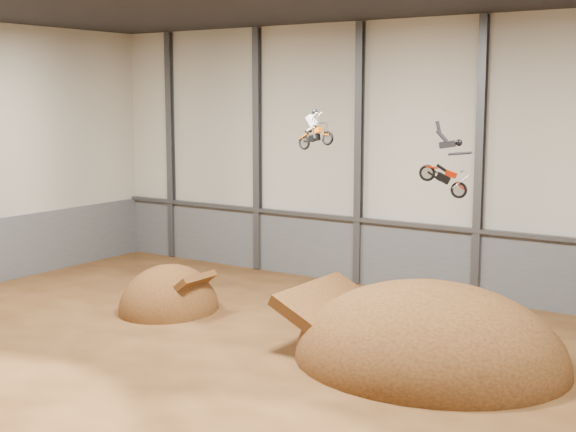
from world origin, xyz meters
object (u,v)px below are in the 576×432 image
Objects in this scene: fmx_rider_b at (440,159)px; fmx_rider_a at (317,127)px; takeoff_ramp at (169,310)px; landing_ramp at (428,362)px.

fmx_rider_a is at bearing 157.50° from fmx_rider_b.
landing_ramp is (13.35, -0.07, 0.00)m from takeoff_ramp.
landing_ramp is at bearing 110.02° from fmx_rider_b.
fmx_rider_a is 0.75× the size of fmx_rider_b.
fmx_rider_a is (8.30, -0.15, 8.89)m from takeoff_ramp.
fmx_rider_b is at bearing -4.63° from takeoff_ramp.
takeoff_ramp is at bearing 162.67° from fmx_rider_b.
takeoff_ramp is 16.14m from fmx_rider_b.
takeoff_ramp is 12.16m from fmx_rider_a.
fmx_rider_b is (14.03, -1.14, 7.90)m from takeoff_ramp.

